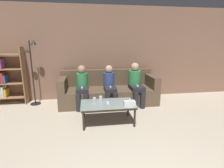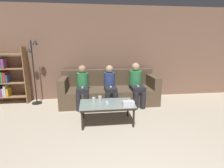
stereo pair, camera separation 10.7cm
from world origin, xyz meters
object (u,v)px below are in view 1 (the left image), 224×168
object	(u,v)px
couch	(108,91)
cup_near_right	(101,99)
cup_near_left	(94,100)
seated_person_left_end	(82,86)
seated_person_mid_left	(110,85)
seated_person_mid_right	(136,83)
coffee_table	(108,105)
tissue_box	(129,103)
standing_lamp	(32,66)
bookshelf	(4,77)
game_remote	(108,103)

from	to	relation	value
couch	cup_near_right	bearing A→B (deg)	-105.38
cup_near_left	seated_person_left_end	size ratio (longest dim) A/B	0.10
seated_person_mid_left	seated_person_mid_right	world-z (taller)	seated_person_mid_right
coffee_table	cup_near_right	bearing A→B (deg)	138.79
tissue_box	seated_person_left_end	distance (m)	1.52
coffee_table	seated_person_left_end	world-z (taller)	seated_person_left_end
seated_person_left_end	seated_person_mid_right	bearing A→B (deg)	0.19
cup_near_left	standing_lamp	size ratio (longest dim) A/B	0.06
bookshelf	seated_person_mid_left	bearing A→B (deg)	-11.66
cup_near_left	tissue_box	world-z (taller)	tissue_box
game_remote	seated_person_left_end	bearing A→B (deg)	117.18
game_remote	seated_person_mid_right	xyz separation A→B (m)	(0.87, 1.01, 0.15)
couch	game_remote	xyz separation A→B (m)	(-0.18, -1.24, 0.11)
couch	game_remote	distance (m)	1.25
cup_near_right	bookshelf	size ratio (longest dim) A/B	0.08
game_remote	seated_person_mid_right	world-z (taller)	seated_person_mid_right
cup_near_right	standing_lamp	size ratio (longest dim) A/B	0.07
coffee_table	standing_lamp	bearing A→B (deg)	141.44
coffee_table	standing_lamp	xyz separation A→B (m)	(-1.75, 1.39, 0.64)
coffee_table	bookshelf	xyz separation A→B (m)	(-2.50, 1.53, 0.35)
couch	cup_near_left	distance (m)	1.23
cup_near_right	game_remote	bearing A→B (deg)	-41.21
cup_near_right	seated_person_left_end	xyz separation A→B (m)	(-0.38, 0.89, 0.08)
couch	bookshelf	size ratio (longest dim) A/B	1.69
seated_person_left_end	game_remote	bearing A→B (deg)	-62.82
couch	seated_person_mid_right	xyz separation A→B (m)	(0.69, -0.23, 0.27)
cup_near_left	tissue_box	distance (m)	0.72
coffee_table	seated_person_mid_right	size ratio (longest dim) A/B	0.99
cup_near_left	bookshelf	bearing A→B (deg)	147.24
coffee_table	tissue_box	world-z (taller)	tissue_box
tissue_box	seated_person_left_end	world-z (taller)	seated_person_left_end
coffee_table	couch	bearing A→B (deg)	81.93
cup_near_left	seated_person_mid_right	size ratio (longest dim) A/B	0.09
bookshelf	standing_lamp	xyz separation A→B (m)	(0.76, -0.14, 0.30)
cup_near_left	seated_person_left_end	world-z (taller)	seated_person_left_end
cup_near_right	seated_person_mid_left	bearing A→B (deg)	70.41
couch	seated_person_mid_left	xyz separation A→B (m)	(0.00, -0.25, 0.23)
cup_near_right	tissue_box	world-z (taller)	tissue_box
tissue_box	bookshelf	size ratio (longest dim) A/B	0.15
standing_lamp	seated_person_mid_right	distance (m)	2.68
cup_near_left	seated_person_mid_left	distance (m)	0.99
couch	standing_lamp	bearing A→B (deg)	175.32
couch	cup_near_right	xyz separation A→B (m)	(-0.31, -1.12, 0.16)
bookshelf	game_remote	bearing A→B (deg)	-31.50
seated_person_mid_right	standing_lamp	bearing A→B (deg)	171.65
seated_person_left_end	seated_person_mid_left	distance (m)	0.69
tissue_box	standing_lamp	size ratio (longest dim) A/B	0.13
seated_person_left_end	cup_near_right	bearing A→B (deg)	-66.67
coffee_table	seated_person_mid_left	xyz separation A→B (m)	(0.18, 0.98, 0.17)
seated_person_mid_right	couch	bearing A→B (deg)	161.88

